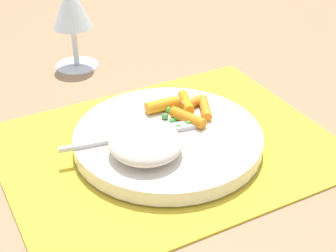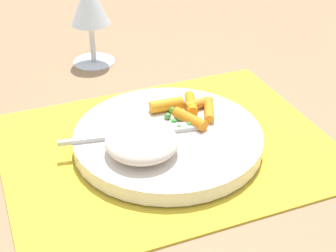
% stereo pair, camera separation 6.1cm
% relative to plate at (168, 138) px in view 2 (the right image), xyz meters
% --- Properties ---
extents(ground_plane, '(2.40, 2.40, 0.00)m').
position_rel_plate_xyz_m(ground_plane, '(0.00, 0.00, -0.02)').
color(ground_plane, '#997551').
extents(placemat, '(0.44, 0.34, 0.01)m').
position_rel_plate_xyz_m(placemat, '(0.00, 0.00, -0.01)').
color(placemat, gold).
rests_on(placemat, ground_plane).
extents(plate, '(0.25, 0.25, 0.02)m').
position_rel_plate_xyz_m(plate, '(0.00, 0.00, 0.00)').
color(plate, silver).
rests_on(plate, placemat).
extents(rice_mound, '(0.09, 0.09, 0.03)m').
position_rel_plate_xyz_m(rice_mound, '(-0.05, -0.03, 0.03)').
color(rice_mound, beige).
rests_on(rice_mound, plate).
extents(carrot_portion, '(0.09, 0.09, 0.02)m').
position_rel_plate_xyz_m(carrot_portion, '(0.04, 0.04, 0.02)').
color(carrot_portion, orange).
rests_on(carrot_portion, plate).
extents(pea_scatter, '(0.07, 0.06, 0.01)m').
position_rel_plate_xyz_m(pea_scatter, '(0.03, 0.03, 0.01)').
color(pea_scatter, green).
rests_on(pea_scatter, plate).
extents(fork, '(0.19, 0.04, 0.01)m').
position_rel_plate_xyz_m(fork, '(-0.03, 0.00, 0.01)').
color(fork, silver).
rests_on(fork, plate).
extents(wine_glass, '(0.08, 0.08, 0.15)m').
position_rel_plate_xyz_m(wine_glass, '(-0.02, 0.30, 0.09)').
color(wine_glass, silver).
rests_on(wine_glass, ground_plane).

